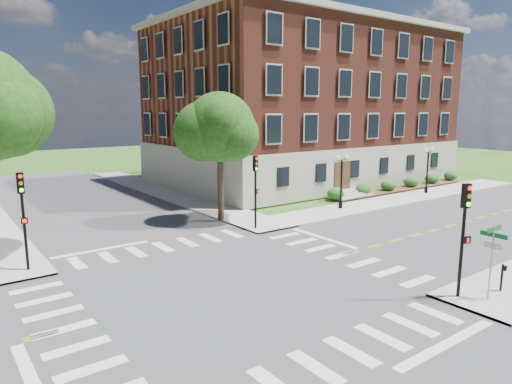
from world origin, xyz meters
TOP-DOWN VIEW (x-y plane):
  - ground at (0.00, 0.00)m, footprint 160.00×160.00m
  - road_ew at (0.00, 0.00)m, footprint 90.00×12.00m
  - road_ns at (0.00, 0.00)m, footprint 12.00×90.00m
  - sidewalk_ne at (15.38, 15.38)m, footprint 34.00×34.00m
  - crosswalk_east at (7.20, 0.00)m, footprint 2.20×10.20m
  - stop_bar_east at (8.80, 3.00)m, footprint 0.40×5.50m
  - main_building at (24.00, 21.99)m, footprint 30.60×22.40m
  - shrub_row at (27.00, 10.80)m, footprint 18.00×2.00m
  - tree_d at (6.04, 10.47)m, footprint 4.83×4.83m
  - traffic_signal_se at (6.83, -6.97)m, footprint 0.38×0.45m
  - traffic_signal_ne at (6.61, 7.09)m, footprint 0.37×0.43m
  - traffic_signal_nw at (-7.06, 7.31)m, footprint 0.36×0.41m
  - twin_lamp_west at (15.75, 8.11)m, footprint 1.36×0.36m
  - twin_lamp_east at (27.25, 8.05)m, footprint 1.36×0.36m
  - street_sign_pole at (7.55, -7.86)m, footprint 1.10×1.10m
  - push_button_post at (8.89, -7.75)m, footprint 0.14×0.21m

SIDE VIEW (x-z plane):
  - ground at x=0.00m, z-range 0.00..0.00m
  - crosswalk_east at x=7.20m, z-range -0.01..0.01m
  - stop_bar_east at x=8.80m, z-range 0.00..0.00m
  - shrub_row at x=27.00m, z-range -0.65..0.65m
  - road_ew at x=0.00m, z-range 0.00..0.01m
  - road_ns at x=0.00m, z-range 0.00..0.01m
  - sidewalk_ne at x=15.38m, z-range 0.00..0.12m
  - push_button_post at x=8.89m, z-range 0.20..1.40m
  - street_sign_pole at x=7.55m, z-range 0.76..3.86m
  - twin_lamp_west at x=15.75m, z-range 0.41..4.64m
  - twin_lamp_east at x=27.25m, z-range 0.41..4.64m
  - traffic_signal_se at x=6.83m, z-range 0.79..5.59m
  - traffic_signal_ne at x=6.61m, z-range 0.79..5.59m
  - traffic_signal_nw at x=-7.06m, z-range 0.79..5.59m
  - tree_d at x=6.04m, z-range 2.15..11.11m
  - main_building at x=24.00m, z-range 0.09..16.59m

